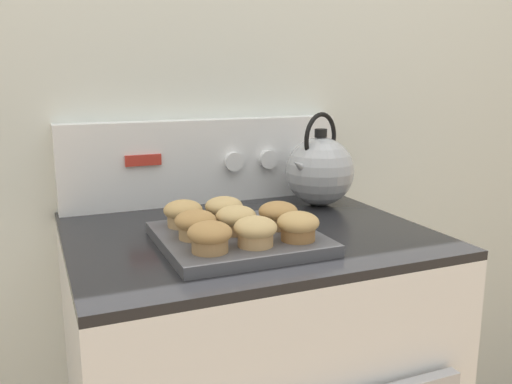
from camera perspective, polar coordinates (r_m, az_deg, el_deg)
wall_back at (r=1.42m, az=-6.25°, el=10.97°), size 8.00×0.05×2.40m
control_panel at (r=1.38m, az=-5.36°, el=3.26°), size 0.72×0.07×0.21m
muffin_pan at (r=1.05m, az=-1.93°, el=-4.91°), size 0.30×0.30×0.02m
muffin_r0_c0 at (r=0.94m, az=-4.89°, el=-4.68°), size 0.08×0.08×0.05m
muffin_r0_c1 at (r=0.96m, az=-0.06°, el=-4.12°), size 0.08×0.08×0.05m
muffin_r0_c2 at (r=1.00m, az=4.46°, el=-3.55°), size 0.08×0.08×0.05m
muffin_r1_c0 at (r=1.01m, az=-6.38°, el=-3.36°), size 0.08×0.08×0.05m
muffin_r1_c1 at (r=1.04m, az=-2.11°, el=-2.88°), size 0.08×0.08×0.05m
muffin_r1_c2 at (r=1.07m, az=2.34°, el=-2.39°), size 0.08×0.08×0.05m
muffin_r2_c0 at (r=1.10m, az=-7.68°, el=-2.20°), size 0.08×0.08×0.05m
muffin_r2_c1 at (r=1.12m, az=-3.40°, el=-1.82°), size 0.08×0.08×0.05m
tea_kettle at (r=1.35m, az=6.70°, el=2.32°), size 0.20×0.17×0.23m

